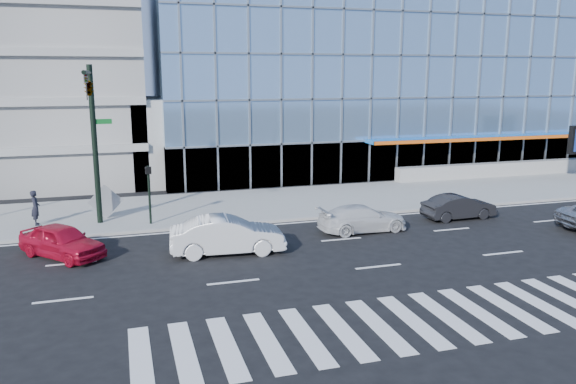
% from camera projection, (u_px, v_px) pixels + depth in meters
% --- Properties ---
extents(ground, '(160.00, 160.00, 0.00)m').
position_uv_depth(ground, '(341.00, 239.00, 26.59)').
color(ground, black).
rests_on(ground, ground).
extents(sidewalk, '(120.00, 8.00, 0.15)m').
position_uv_depth(sidewalk, '(291.00, 202.00, 34.06)').
color(sidewalk, gray).
rests_on(sidewalk, ground).
extents(theatre_building, '(42.00, 26.00, 15.00)m').
position_uv_depth(theatre_building, '(376.00, 76.00, 53.35)').
color(theatre_building, '#7AA2CB').
rests_on(theatre_building, ground).
extents(ramp_block, '(6.00, 8.00, 6.00)m').
position_uv_depth(ramp_block, '(173.00, 139.00, 41.13)').
color(ramp_block, gray).
rests_on(ramp_block, ground).
extents(retaining_wall, '(30.00, 0.80, 1.00)m').
position_uv_depth(retaining_wall, '(569.00, 165.00, 44.11)').
color(retaining_wall, gray).
rests_on(retaining_wall, sidewalk).
extents(traffic_signal, '(1.14, 5.74, 8.00)m').
position_uv_depth(traffic_signal, '(91.00, 107.00, 26.48)').
color(traffic_signal, black).
rests_on(traffic_signal, sidewalk).
extents(ped_signal_post, '(0.30, 0.33, 3.00)m').
position_uv_depth(ped_signal_post, '(149.00, 186.00, 28.37)').
color(ped_signal_post, black).
rests_on(ped_signal_post, sidewalk).
extents(white_suv, '(4.58, 2.01, 1.31)m').
position_uv_depth(white_suv, '(362.00, 218.00, 27.87)').
color(white_suv, silver).
rests_on(white_suv, ground).
extents(white_sedan, '(5.09, 2.15, 1.63)m').
position_uv_depth(white_sedan, '(228.00, 235.00, 24.38)').
color(white_sedan, silver).
rests_on(white_sedan, ground).
extents(dark_sedan, '(4.04, 1.52, 1.32)m').
position_uv_depth(dark_sedan, '(459.00, 207.00, 30.27)').
color(dark_sedan, black).
rests_on(dark_sedan, ground).
extents(red_sedan, '(4.05, 4.21, 1.42)m').
position_uv_depth(red_sedan, '(62.00, 241.00, 23.90)').
color(red_sedan, '#B40D28').
rests_on(red_sedan, ground).
extents(pedestrian, '(0.54, 0.72, 1.79)m').
position_uv_depth(pedestrian, '(35.00, 208.00, 28.41)').
color(pedestrian, black).
rests_on(pedestrian, sidewalk).
extents(tilted_panel, '(1.84, 0.17, 1.84)m').
position_uv_depth(tilted_panel, '(105.00, 201.00, 29.73)').
color(tilted_panel, '#979797').
rests_on(tilted_panel, sidewalk).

